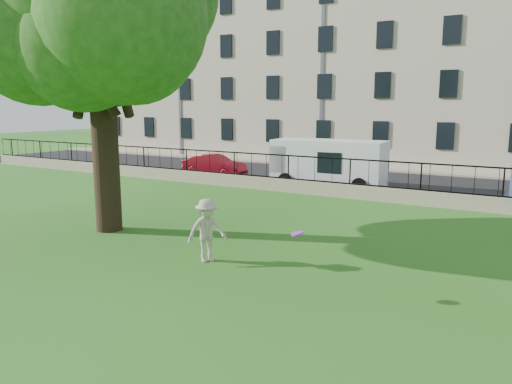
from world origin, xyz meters
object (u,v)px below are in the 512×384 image
Objects in this scene: man at (207,230)px; red_sedan at (214,166)px; tree at (97,8)px; frisbee at (297,233)px; white_van at (329,163)px.

man is 15.60m from red_sedan.
frisbee is (7.81, -1.92, -5.60)m from tree.
frisbee is at bearing -72.59° from man.
frisbee is at bearing -13.82° from tree.
frisbee is 14.51m from white_van.
tree reaches higher than frisbee.
white_van reaches higher than man.
red_sedan is (-4.09, 11.71, -6.32)m from tree.
man is 3.14m from frisbee.
tree reaches higher than red_sedan.
white_van reaches higher than red_sedan.
tree is 7.86m from man.
red_sedan is 0.68× the size of white_van.
tree is 9.80m from frisbee.
red_sedan is (-8.91, 12.80, -0.21)m from man.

